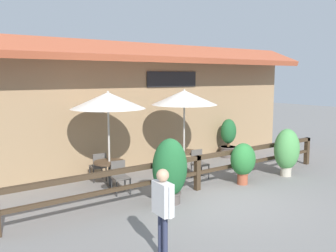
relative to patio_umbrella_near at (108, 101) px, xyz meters
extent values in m
plane|color=slate|center=(1.79, -2.75, -2.44)|extent=(60.00, 60.00, 0.00)
cube|color=#997A56|center=(1.79, 1.45, -0.64)|extent=(14.00, 0.40, 3.60)
cube|color=#B25133|center=(1.79, 0.90, 1.44)|extent=(14.28, 1.48, 0.70)
cube|color=black|center=(3.14, 1.22, 0.56)|extent=(2.10, 0.04, 0.53)
cube|color=#3D2D1E|center=(1.79, -1.70, -1.54)|extent=(10.40, 0.14, 0.11)
cube|color=#3D2D1E|center=(1.79, -1.70, -1.96)|extent=(10.40, 0.10, 0.09)
cube|color=#3D2D1E|center=(1.79, -1.70, -1.96)|extent=(0.14, 0.14, 0.95)
cube|color=#3D2D1E|center=(6.92, -1.70, -1.96)|extent=(0.14, 0.14, 0.95)
cylinder|color=#B7B2A8|center=(0.00, 0.00, -1.30)|extent=(0.06, 0.06, 2.28)
cone|color=silver|center=(0.00, 0.00, 0.00)|extent=(2.07, 2.07, 0.45)
sphere|color=#B2ADA3|center=(0.00, 0.00, 0.23)|extent=(0.07, 0.07, 0.07)
cylinder|color=#4C3826|center=(0.00, 0.00, -1.73)|extent=(0.88, 0.88, 0.05)
cylinder|color=#333333|center=(0.00, 0.00, -2.10)|extent=(0.07, 0.07, 0.68)
cylinder|color=#333333|center=(0.00, 0.00, -2.42)|extent=(0.48, 0.48, 0.03)
cube|color=#514C47|center=(-0.06, -0.75, -2.00)|extent=(0.48, 0.48, 0.05)
cube|color=#514C47|center=(-0.04, -0.57, -1.78)|extent=(0.40, 0.09, 0.40)
cylinder|color=#2D2D2D|center=(-0.28, -0.91, -2.23)|extent=(0.04, 0.04, 0.41)
cylinder|color=#2D2D2D|center=(0.10, -0.97, -2.23)|extent=(0.04, 0.04, 0.41)
cylinder|color=#2D2D2D|center=(-0.22, -0.54, -2.23)|extent=(0.04, 0.04, 0.41)
cylinder|color=#2D2D2D|center=(0.15, -0.59, -2.23)|extent=(0.04, 0.04, 0.41)
cube|color=#514C47|center=(0.01, 0.75, -2.00)|extent=(0.47, 0.47, 0.05)
cube|color=#514C47|center=(-0.02, 0.57, -1.78)|extent=(0.40, 0.09, 0.40)
cylinder|color=#2D2D2D|center=(0.22, 0.92, -2.23)|extent=(0.04, 0.04, 0.41)
cylinder|color=#2D2D2D|center=(-0.16, 0.97, -2.23)|extent=(0.04, 0.04, 0.41)
cylinder|color=#2D2D2D|center=(0.17, 0.54, -2.23)|extent=(0.04, 0.04, 0.41)
cylinder|color=#2D2D2D|center=(-0.21, 0.59, -2.23)|extent=(0.04, 0.04, 0.41)
cylinder|color=#B7B2A8|center=(2.58, -0.14, -1.30)|extent=(0.06, 0.06, 2.28)
cone|color=silver|center=(2.58, -0.14, 0.00)|extent=(2.07, 2.07, 0.45)
sphere|color=#B2ADA3|center=(2.58, -0.14, 0.23)|extent=(0.07, 0.07, 0.07)
cylinder|color=#4C3826|center=(2.58, -0.14, -1.73)|extent=(0.88, 0.88, 0.05)
cylinder|color=#333333|center=(2.58, -0.14, -2.10)|extent=(0.07, 0.07, 0.68)
cylinder|color=#333333|center=(2.58, -0.14, -2.42)|extent=(0.48, 0.48, 0.03)
cube|color=#514C47|center=(2.63, -0.86, -2.00)|extent=(0.46, 0.46, 0.05)
cube|color=#514C47|center=(2.65, -0.68, -1.78)|extent=(0.40, 0.08, 0.40)
cylinder|color=#2D2D2D|center=(2.42, -1.03, -2.23)|extent=(0.04, 0.04, 0.41)
cylinder|color=#2D2D2D|center=(2.80, -1.07, -2.23)|extent=(0.04, 0.04, 0.41)
cylinder|color=#2D2D2D|center=(2.46, -0.66, -2.23)|extent=(0.04, 0.04, 0.41)
cylinder|color=#2D2D2D|center=(2.84, -0.70, -2.23)|extent=(0.04, 0.04, 0.41)
cube|color=#514C47|center=(2.65, 0.59, -2.00)|extent=(0.48, 0.48, 0.05)
cube|color=#514C47|center=(2.68, 0.40, -1.78)|extent=(0.40, 0.10, 0.40)
cylinder|color=#2D2D2D|center=(2.80, 0.81, -2.23)|extent=(0.04, 0.04, 0.41)
cylinder|color=#2D2D2D|center=(2.43, 0.74, -2.23)|extent=(0.04, 0.04, 0.41)
cylinder|color=#2D2D2D|center=(2.87, 0.43, -2.23)|extent=(0.04, 0.04, 0.41)
cylinder|color=#2D2D2D|center=(2.49, 0.37, -2.23)|extent=(0.04, 0.04, 0.41)
cylinder|color=#9E4C33|center=(3.20, -2.07, -2.27)|extent=(0.30, 0.30, 0.34)
cylinder|color=#9E4C33|center=(3.20, -2.07, -2.12)|extent=(0.32, 0.32, 0.04)
ellipsoid|color=#287033|center=(3.20, -2.07, -1.70)|extent=(0.75, 0.68, 0.93)
cylinder|color=#B7AD99|center=(4.98, -2.25, -2.29)|extent=(0.33, 0.33, 0.31)
cylinder|color=#B7AD99|center=(4.98, -2.25, -2.15)|extent=(0.36, 0.36, 0.04)
ellipsoid|color=#4C934C|center=(4.98, -2.25, -1.59)|extent=(0.82, 0.74, 1.28)
cylinder|color=#564C47|center=(0.55, -2.11, -2.30)|extent=(0.52, 0.52, 0.27)
cylinder|color=#564C47|center=(0.55, -2.11, -2.18)|extent=(0.56, 0.56, 0.04)
ellipsoid|color=#1E5B2D|center=(0.55, -2.11, -1.55)|extent=(0.88, 0.79, 1.44)
cylinder|color=#564C47|center=(5.53, 0.80, -2.24)|extent=(0.59, 0.59, 0.40)
cylinder|color=#564C47|center=(5.53, 0.80, -2.05)|extent=(0.64, 0.64, 0.04)
cylinder|color=brown|center=(5.53, 0.80, -1.89)|extent=(0.11, 0.11, 0.28)
ellipsoid|color=#1E5B2D|center=(5.53, 0.80, -1.43)|extent=(0.63, 0.56, 0.95)
cylinder|color=#2D334C|center=(-1.27, -4.41, -2.04)|extent=(0.09, 0.09, 0.79)
cylinder|color=#2D334C|center=(-1.26, -4.25, -2.04)|extent=(0.09, 0.09, 0.79)
cube|color=silver|center=(-1.26, -4.33, -1.37)|extent=(0.23, 0.44, 0.56)
cylinder|color=silver|center=(-1.28, -4.57, -1.37)|extent=(0.07, 0.07, 0.53)
cylinder|color=silver|center=(-1.24, -4.08, -1.37)|extent=(0.07, 0.07, 0.53)
sphere|color=tan|center=(-1.26, -4.33, -0.97)|extent=(0.21, 0.21, 0.21)
camera|label=1|loc=(-4.79, -9.23, 0.66)|focal=40.00mm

